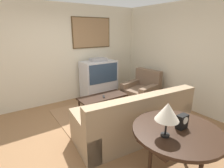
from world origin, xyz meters
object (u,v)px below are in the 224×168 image
object	(u,v)px
armchair	(142,92)
table_lamp	(167,112)
tv	(99,79)
coffee_table	(103,98)
mantel_clock	(182,122)
couch	(134,121)
console_table	(177,134)

from	to	relation	value
armchair	table_lamp	xyz separation A→B (m)	(-1.78, -2.26, 0.79)
tv	armchair	bearing A→B (deg)	-48.76
tv	coffee_table	distance (m)	1.06
table_lamp	mantel_clock	bearing A→B (deg)	-0.18
tv	mantel_clock	bearing A→B (deg)	-100.68
couch	coffee_table	size ratio (longest dim) A/B	1.93
couch	mantel_clock	xyz separation A→B (m)	(-0.13, -1.07, 0.53)
tv	couch	world-z (taller)	tv
armchair	console_table	bearing A→B (deg)	-44.96
console_table	table_lamp	distance (m)	0.46
table_lamp	mantel_clock	size ratio (longest dim) A/B	2.29
mantel_clock	console_table	bearing A→B (deg)	175.38
coffee_table	table_lamp	xyz separation A→B (m)	(-0.49, -2.29, 0.69)
console_table	mantel_clock	xyz separation A→B (m)	(0.08, -0.01, 0.16)
coffee_table	tv	bearing A→B (deg)	64.90
table_lamp	mantel_clock	distance (m)	0.40
coffee_table	table_lamp	distance (m)	2.44
tv	console_table	bearing A→B (deg)	-101.98
tv	armchair	xyz separation A→B (m)	(0.85, -0.97, -0.29)
coffee_table	mantel_clock	world-z (taller)	mantel_clock
coffee_table	table_lamp	size ratio (longest dim) A/B	2.72
tv	coffee_table	xyz separation A→B (m)	(-0.44, -0.95, -0.18)
couch	coffee_table	distance (m)	1.22
table_lamp	armchair	bearing A→B (deg)	51.76
console_table	mantel_clock	distance (m)	0.18
couch	table_lamp	xyz separation A→B (m)	(-0.46, -1.07, 0.76)
table_lamp	mantel_clock	world-z (taller)	table_lamp
armchair	mantel_clock	size ratio (longest dim) A/B	5.36
coffee_table	table_lamp	world-z (taller)	table_lamp
coffee_table	mantel_clock	size ratio (longest dim) A/B	6.23
armchair	table_lamp	distance (m)	2.99
console_table	armchair	bearing A→B (deg)	55.81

